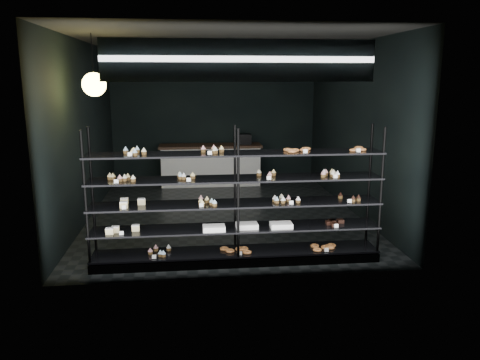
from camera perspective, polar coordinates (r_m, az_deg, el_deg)
The scene contains 5 objects.
room at distance 8.72m, azimuth -2.07°, elevation 6.10°, with size 5.01×6.01×3.20m.
display_shelf at distance 6.51m, azimuth -0.65°, elevation -4.77°, with size 4.00×0.50×1.91m.
signage at distance 5.75m, azimuth 0.04°, elevation 14.39°, with size 3.30×0.05×0.50m.
pendant_lamp at distance 7.35m, azimuth -17.36°, elevation 11.06°, with size 0.35×0.35×0.90m.
service_counter at distance 11.34m, azimuth -3.53°, elevation 1.93°, with size 2.44×0.65×1.23m.
Camera 1 is at (-0.63, -8.64, 2.54)m, focal length 35.00 mm.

